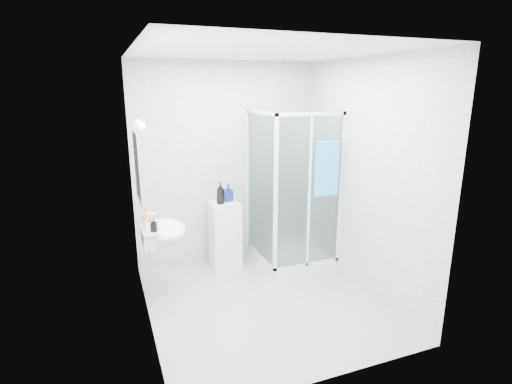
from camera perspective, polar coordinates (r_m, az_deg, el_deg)
name	(u,v)px	position (r m, az deg, el deg)	size (l,w,h in m)	color
room	(264,186)	(4.04, 1.13, 0.82)	(2.40, 2.60, 2.60)	silver
shower_enclosure	(289,232)	(5.23, 4.71, -5.76)	(0.90, 0.95, 2.00)	white
wall_basin	(162,231)	(4.37, -13.33, -5.43)	(0.46, 0.56, 0.35)	white
mirror	(137,167)	(4.16, -16.61, 3.43)	(0.02, 0.60, 0.70)	white
vanity_lights	(139,124)	(4.11, -16.34, 9.24)	(0.10, 0.40, 0.08)	silver
wall_hooks	(208,141)	(5.08, -6.91, 7.25)	(0.23, 0.06, 0.03)	silver
storage_cabinet	(225,235)	(5.19, -4.47, -6.09)	(0.36, 0.38, 0.86)	silver
hand_towel	(327,167)	(4.77, 10.11, 3.52)	(0.31, 0.05, 0.65)	#3392C3
shampoo_bottle_a	(221,193)	(4.97, -5.09, -0.15)	(0.11, 0.11, 0.27)	black
shampoo_bottle_b	(228,193)	(5.08, -3.98, -0.09)	(0.10, 0.10, 0.22)	navy
soap_dispenser_orange	(147,214)	(4.48, -15.26, -3.08)	(0.13, 0.13, 0.16)	orange
soap_dispenser_black	(154,225)	(4.15, -14.37, -4.56)	(0.06, 0.06, 0.14)	black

